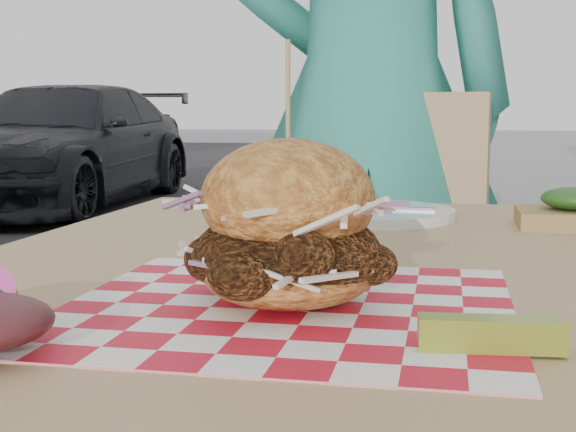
# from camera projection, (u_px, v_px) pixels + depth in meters

# --- Properties ---
(diner) EXTENTS (0.71, 0.49, 1.86)m
(diner) POSITION_uv_depth(u_px,v_px,m) (368.00, 102.00, 1.84)
(diner) COLOR teal
(diner) RESTS_ON ground
(car_dark) EXTENTS (1.81, 4.12, 1.18)m
(car_dark) POSITION_uv_depth(u_px,v_px,m) (62.00, 145.00, 7.76)
(car_dark) COLOR black
(car_dark) RESTS_ON ground
(patio_table) EXTENTS (0.80, 1.20, 0.75)m
(patio_table) POSITION_uv_depth(u_px,v_px,m) (326.00, 339.00, 0.84)
(patio_table) COLOR tan
(patio_table) RESTS_ON ground
(patio_chair) EXTENTS (0.49, 0.49, 0.95)m
(patio_chair) POSITION_uv_depth(u_px,v_px,m) (395.00, 278.00, 1.73)
(patio_chair) COLOR tan
(patio_chair) RESTS_ON ground
(paper_liner) EXTENTS (0.36, 0.36, 0.00)m
(paper_liner) POSITION_uv_depth(u_px,v_px,m) (288.00, 306.00, 0.65)
(paper_liner) COLOR red
(paper_liner) RESTS_ON patio_table
(sandwich) EXTENTS (0.19, 0.19, 0.21)m
(sandwich) POSITION_uv_depth(u_px,v_px,m) (288.00, 233.00, 0.65)
(sandwich) COLOR #CC8539
(sandwich) RESTS_ON paper_liner
(pickle_spear) EXTENTS (0.10, 0.03, 0.02)m
(pickle_spear) POSITION_uv_depth(u_px,v_px,m) (491.00, 334.00, 0.53)
(pickle_spear) COLOR olive
(pickle_spear) RESTS_ON paper_liner
(place_setting) EXTENTS (0.27, 0.27, 0.02)m
(place_setting) POSITION_uv_depth(u_px,v_px,m) (365.00, 213.00, 1.20)
(place_setting) COLOR white
(place_setting) RESTS_ON patio_table
(kraft_tray) EXTENTS (0.15, 0.12, 0.06)m
(kraft_tray) POSITION_uv_depth(u_px,v_px,m) (574.00, 211.00, 1.10)
(kraft_tray) COLOR olive
(kraft_tray) RESTS_ON patio_table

